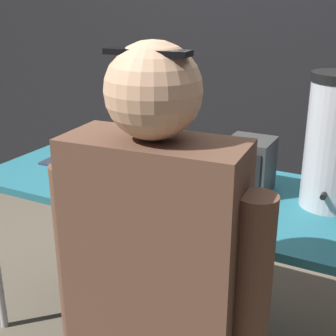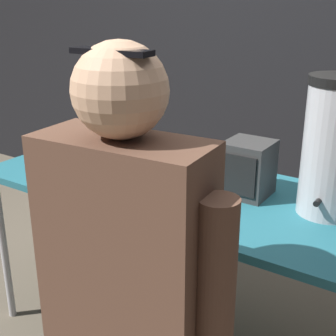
{
  "view_description": "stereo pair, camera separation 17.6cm",
  "coord_description": "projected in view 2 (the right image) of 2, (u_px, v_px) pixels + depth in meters",
  "views": [
    {
      "loc": [
        0.73,
        -1.46,
        1.38
      ],
      "look_at": [
        -0.03,
        0.0,
        0.78
      ],
      "focal_mm": 50.0,
      "sensor_mm": 36.0,
      "label": 1
    },
    {
      "loc": [
        0.88,
        -1.37,
        1.38
      ],
      "look_at": [
        -0.03,
        0.0,
        0.78
      ],
      "focal_mm": 50.0,
      "sensor_mm": 36.0,
      "label": 2
    }
  ],
  "objects": [
    {
      "name": "folding_table",
      "position": [
        175.0,
        196.0,
        1.78
      ],
      "size": [
        1.52,
        0.64,
        0.72
      ],
      "color": "#236675",
      "rests_on": "ground"
    },
    {
      "name": "donut_box",
      "position": [
        149.0,
        172.0,
        1.82
      ],
      "size": [
        0.45,
        0.34,
        0.05
      ],
      "rotation": [
        0.0,
        0.0,
        -0.13
      ],
      "color": "beige",
      "rests_on": "folding_table"
    },
    {
      "name": "space_heater",
      "position": [
        248.0,
        168.0,
        1.64
      ],
      "size": [
        0.16,
        0.17,
        0.2
      ],
      "color": "#333333",
      "rests_on": "folding_table"
    },
    {
      "name": "coffee_urn",
      "position": [
        333.0,
        147.0,
        1.46
      ],
      "size": [
        0.19,
        0.22,
        0.47
      ],
      "color": "#B7B7BC",
      "rests_on": "folding_table"
    },
    {
      "name": "back_wall",
      "position": [
        301.0,
        20.0,
        2.57
      ],
      "size": [
        6.0,
        0.11,
        2.52
      ],
      "color": "black",
      "rests_on": "ground"
    },
    {
      "name": "cell_phone",
      "position": [
        65.0,
        156.0,
        2.06
      ],
      "size": [
        0.08,
        0.14,
        0.01
      ],
      "rotation": [
        0.0,
        0.0,
        0.06
      ],
      "color": "#2D334C",
      "rests_on": "folding_table"
    },
    {
      "name": "person_seated",
      "position": [
        128.0,
        314.0,
        1.19
      ],
      "size": [
        0.56,
        0.25,
        1.3
      ],
      "rotation": [
        0.0,
        0.0,
        3.22
      ],
      "color": "#33332D",
      "rests_on": "ground"
    }
  ]
}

